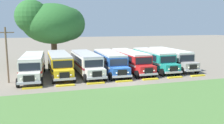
# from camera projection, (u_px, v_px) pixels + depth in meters

# --- Properties ---
(ground_plane) EXTENTS (220.00, 220.00, 0.00)m
(ground_plane) POSITION_uv_depth(u_px,v_px,m) (123.00, 81.00, 27.20)
(ground_plane) COLOR slate
(foreground_grass_strip) EXTENTS (80.00, 11.33, 0.01)m
(foreground_grass_strip) POSITION_uv_depth(u_px,v_px,m) (155.00, 102.00, 19.60)
(foreground_grass_strip) COLOR #4C7538
(foreground_grass_strip) RESTS_ON ground_plane
(parked_bus_slot_0) EXTENTS (3.10, 10.89, 2.82)m
(parked_bus_slot_0) POSITION_uv_depth(u_px,v_px,m) (33.00, 65.00, 29.05)
(parked_bus_slot_0) COLOR silver
(parked_bus_slot_0) RESTS_ON ground_plane
(parked_bus_slot_1) EXTENTS (2.83, 10.86, 2.82)m
(parked_bus_slot_1) POSITION_uv_depth(u_px,v_px,m) (59.00, 63.00, 30.61)
(parked_bus_slot_1) COLOR yellow
(parked_bus_slot_1) RESTS_ON ground_plane
(parked_bus_slot_2) EXTENTS (2.99, 10.88, 2.82)m
(parked_bus_slot_2) POSITION_uv_depth(u_px,v_px,m) (86.00, 62.00, 31.15)
(parked_bus_slot_2) COLOR silver
(parked_bus_slot_2) RESTS_ON ground_plane
(parked_bus_slot_3) EXTENTS (2.91, 10.87, 2.82)m
(parked_bus_slot_3) POSITION_uv_depth(u_px,v_px,m) (110.00, 61.00, 32.10)
(parked_bus_slot_3) COLOR #23519E
(parked_bus_slot_3) RESTS_ON ground_plane
(parked_bus_slot_4) EXTENTS (2.85, 10.86, 2.82)m
(parked_bus_slot_4) POSITION_uv_depth(u_px,v_px,m) (131.00, 60.00, 33.17)
(parked_bus_slot_4) COLOR red
(parked_bus_slot_4) RESTS_ON ground_plane
(parked_bus_slot_5) EXTENTS (2.72, 10.85, 2.82)m
(parked_bus_slot_5) POSITION_uv_depth(u_px,v_px,m) (153.00, 59.00, 34.42)
(parked_bus_slot_5) COLOR teal
(parked_bus_slot_5) RESTS_ON ground_plane
(parked_bus_slot_6) EXTENTS (2.71, 10.84, 2.82)m
(parked_bus_slot_6) POSITION_uv_depth(u_px,v_px,m) (170.00, 57.00, 35.66)
(parked_bus_slot_6) COLOR #9E9993
(parked_bus_slot_6) RESTS_ON ground_plane
(curb_wheelstop_0) EXTENTS (2.00, 0.36, 0.15)m
(curb_wheelstop_0) POSITION_uv_depth(u_px,v_px,m) (32.00, 88.00, 23.87)
(curb_wheelstop_0) COLOR yellow
(curb_wheelstop_0) RESTS_ON ground_plane
(curb_wheelstop_1) EXTENTS (2.00, 0.36, 0.15)m
(curb_wheelstop_1) POSITION_uv_depth(u_px,v_px,m) (65.00, 85.00, 24.85)
(curb_wheelstop_1) COLOR yellow
(curb_wheelstop_1) RESTS_ON ground_plane
(curb_wheelstop_2) EXTENTS (2.00, 0.36, 0.15)m
(curb_wheelstop_2) POSITION_uv_depth(u_px,v_px,m) (96.00, 83.00, 25.82)
(curb_wheelstop_2) COLOR yellow
(curb_wheelstop_2) RESTS_ON ground_plane
(curb_wheelstop_3) EXTENTS (2.00, 0.36, 0.15)m
(curb_wheelstop_3) POSITION_uv_depth(u_px,v_px,m) (124.00, 81.00, 26.80)
(curb_wheelstop_3) COLOR yellow
(curb_wheelstop_3) RESTS_ON ground_plane
(curb_wheelstop_4) EXTENTS (2.00, 0.36, 0.15)m
(curb_wheelstop_4) POSITION_uv_depth(u_px,v_px,m) (150.00, 79.00, 27.77)
(curb_wheelstop_4) COLOR yellow
(curb_wheelstop_4) RESTS_ON ground_plane
(curb_wheelstop_5) EXTENTS (2.00, 0.36, 0.15)m
(curb_wheelstop_5) POSITION_uv_depth(u_px,v_px,m) (175.00, 77.00, 28.75)
(curb_wheelstop_5) COLOR yellow
(curb_wheelstop_5) RESTS_ON ground_plane
(curb_wheelstop_6) EXTENTS (2.00, 0.36, 0.15)m
(curb_wheelstop_6) POSITION_uv_depth(u_px,v_px,m) (198.00, 76.00, 29.73)
(curb_wheelstop_6) COLOR yellow
(curb_wheelstop_6) RESTS_ON ground_plane
(broad_shade_tree) EXTENTS (11.44, 10.23, 10.50)m
(broad_shade_tree) POSITION_uv_depth(u_px,v_px,m) (53.00, 23.00, 38.75)
(broad_shade_tree) COLOR brown
(broad_shade_tree) RESTS_ON ground_plane
(utility_pole) EXTENTS (1.80, 0.20, 6.30)m
(utility_pole) POSITION_uv_depth(u_px,v_px,m) (7.00, 53.00, 25.81)
(utility_pole) COLOR brown
(utility_pole) RESTS_ON ground_plane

